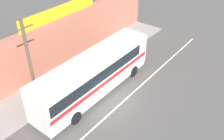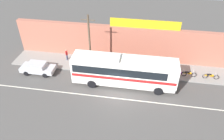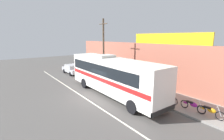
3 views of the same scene
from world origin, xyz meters
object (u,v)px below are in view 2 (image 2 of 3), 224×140
(intercity_bus, at_px, (123,70))
(motorcycle_orange, at_px, (189,74))
(motorcycle_black, at_px, (162,72))
(parked_car, at_px, (38,68))
(motorcycle_purple, at_px, (179,73))
(pedestrian_near_shop, at_px, (67,54))
(motorcycle_red, at_px, (211,76))
(utility_pole, at_px, (90,44))

(intercity_bus, distance_m, motorcycle_orange, 8.40)
(intercity_bus, bearing_deg, motorcycle_black, 27.92)
(intercity_bus, bearing_deg, motorcycle_orange, 18.47)
(parked_car, height_order, motorcycle_black, parked_car)
(motorcycle_purple, relative_size, pedestrian_near_shop, 1.20)
(motorcycle_red, distance_m, pedestrian_near_shop, 18.65)
(motorcycle_orange, xyz_separation_m, motorcycle_red, (2.57, -0.05, 0.00))
(motorcycle_red, distance_m, motorcycle_black, 5.87)
(pedestrian_near_shop, bearing_deg, motorcycle_purple, -4.96)
(utility_pole, bearing_deg, pedestrian_near_shop, 153.66)
(intercity_bus, relative_size, motorcycle_red, 6.19)
(motorcycle_orange, distance_m, motorcycle_purple, 1.21)
(motorcycle_orange, distance_m, motorcycle_black, 3.30)
(intercity_bus, height_order, motorcycle_orange, intercity_bus)
(motorcycle_orange, relative_size, motorcycle_black, 0.93)
(motorcycle_black, bearing_deg, pedestrian_near_shop, 173.52)
(parked_car, distance_m, motorcycle_black, 15.57)
(intercity_bus, bearing_deg, motorcycle_purple, 21.18)
(motorcycle_purple, xyz_separation_m, pedestrian_near_shop, (-14.81, 1.28, 0.49))
(motorcycle_black, bearing_deg, motorcycle_purple, 4.40)
(motorcycle_orange, bearing_deg, motorcycle_black, -176.36)
(intercity_bus, relative_size, motorcycle_black, 6.06)
(intercity_bus, bearing_deg, utility_pole, 155.84)
(parked_car, xyz_separation_m, pedestrian_near_shop, (2.73, 3.28, 0.32))
(intercity_bus, height_order, utility_pole, utility_pole)
(motorcycle_red, height_order, motorcycle_black, same)
(parked_car, relative_size, pedestrian_near_shop, 2.69)
(intercity_bus, xyz_separation_m, motorcycle_orange, (7.84, 2.62, -1.50))
(pedestrian_near_shop, bearing_deg, motorcycle_red, -3.95)
(utility_pole, height_order, motorcycle_orange, utility_pole)
(parked_car, height_order, motorcycle_purple, parked_car)
(motorcycle_red, bearing_deg, motorcycle_purple, 179.99)
(motorcycle_orange, height_order, motorcycle_red, same)
(pedestrian_near_shop, bearing_deg, motorcycle_orange, -4.41)
(motorcycle_purple, distance_m, motorcycle_black, 2.09)
(utility_pole, distance_m, motorcycle_red, 15.12)
(parked_car, xyz_separation_m, motorcycle_orange, (18.76, 2.05, -0.17))
(motorcycle_orange, bearing_deg, motorcycle_purple, -177.66)
(parked_car, bearing_deg, motorcycle_purple, 6.50)
(intercity_bus, bearing_deg, motorcycle_red, 13.85)
(parked_car, bearing_deg, utility_pole, 11.56)
(utility_pole, bearing_deg, parked_car, -168.44)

